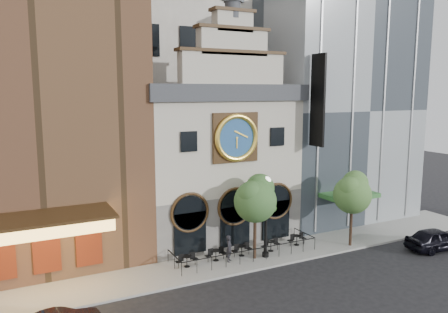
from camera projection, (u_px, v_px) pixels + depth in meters
ground at (262, 270)px, 29.18m from camera, size 120.00×120.00×0.00m
sidewalk at (244, 257)px, 31.38m from camera, size 44.00×5.00×0.15m
clock_building at (212, 156)px, 35.10m from camera, size 12.60×8.78×18.65m
theater_building at (30, 80)px, 30.35m from camera, size 14.00×15.60×25.00m
retail_building at (324, 109)px, 42.25m from camera, size 14.00×14.40×20.00m
office_tower at (161, 9)px, 43.88m from camera, size 20.00×16.00×40.00m
cafe_railing at (244, 250)px, 31.30m from camera, size 10.60×2.60×0.90m
bistro_0 at (187, 260)px, 29.30m from camera, size 1.58×0.68×0.90m
bistro_1 at (216, 254)px, 30.37m from camera, size 1.58×0.68×0.90m
bistro_2 at (242, 250)px, 31.24m from camera, size 1.58×0.68×0.90m
bistro_3 at (271, 245)px, 32.18m from camera, size 1.58×0.68×0.90m
bistro_4 at (297, 239)px, 33.44m from camera, size 1.58×0.68×0.90m
car_right at (437, 239)px, 32.84m from camera, size 5.09×2.50×1.67m
pedestrian at (229, 248)px, 30.17m from camera, size 0.78×0.81×1.87m
lamppost at (266, 208)px, 30.62m from camera, size 1.84×0.88×5.84m
tree_left at (256, 198)px, 30.31m from camera, size 3.10×2.98×5.97m
tree_right at (353, 192)px, 32.89m from camera, size 2.97×2.86×5.72m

